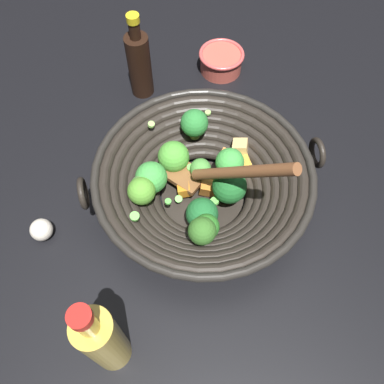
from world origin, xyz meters
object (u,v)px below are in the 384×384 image
prep_bowl (221,61)px  garlic_bulb (41,230)px  wok (202,181)px  cooking_oil_bottle (103,340)px  soy_sauce_bottle (139,63)px

prep_bowl → garlic_bulb: (-0.48, -0.19, -0.01)m
wok → prep_bowl: wok is taller
prep_bowl → garlic_bulb: prep_bowl is taller
wok → cooking_oil_bottle: wok is taller
wok → soy_sauce_bottle: (0.03, 0.29, 0.02)m
prep_bowl → soy_sauce_bottle: bearing=170.6°
wok → prep_bowl: bearing=51.8°
wok → garlic_bulb: wok is taller
cooking_oil_bottle → prep_bowl: 0.63m
wok → garlic_bulb: (-0.27, 0.07, -0.04)m
cooking_oil_bottle → garlic_bulb: size_ratio=5.78×
wok → soy_sauce_bottle: bearing=84.6°
wok → soy_sauce_bottle: size_ratio=2.16×
wok → garlic_bulb: size_ratio=10.43×
prep_bowl → garlic_bulb: 0.52m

